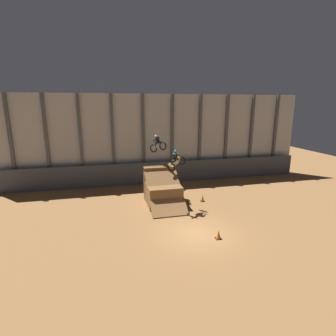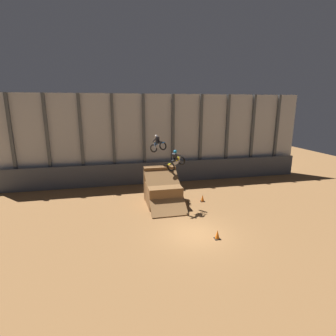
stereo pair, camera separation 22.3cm
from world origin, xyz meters
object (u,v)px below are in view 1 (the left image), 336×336
rider_bike_left_air (158,144)px  traffic_cone_arena_edge (218,234)px  rider_bike_right_air (176,161)px  dirt_ramp (162,191)px  traffic_cone_near_ramp (203,198)px

rider_bike_left_air → traffic_cone_arena_edge: 9.70m
rider_bike_left_air → rider_bike_right_air: bearing=-101.7°
rider_bike_right_air → traffic_cone_arena_edge: rider_bike_right_air is taller
rider_bike_left_air → rider_bike_right_air: (0.76, -3.20, -0.80)m
rider_bike_left_air → traffic_cone_arena_edge: rider_bike_left_air is taller
dirt_ramp → rider_bike_right_air: (0.75, -1.44, 2.81)m
dirt_ramp → traffic_cone_arena_edge: 7.01m
dirt_ramp → traffic_cone_arena_edge: (2.03, -6.67, -0.75)m
rider_bike_left_air → dirt_ramp: bearing=-114.6°
dirt_ramp → traffic_cone_near_ramp: 3.47m
rider_bike_left_air → traffic_cone_near_ramp: size_ratio=3.11×
rider_bike_right_air → traffic_cone_near_ramp: bearing=69.5°
dirt_ramp → rider_bike_left_air: bearing=90.5°
rider_bike_left_air → rider_bike_right_air: rider_bike_left_air is taller
rider_bike_right_air → traffic_cone_arena_edge: size_ratio=2.92×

